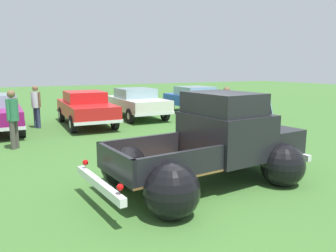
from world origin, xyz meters
TOP-DOWN VIEW (x-y plane):
  - ground_plane at (0.00, 0.00)m, footprint 80.00×80.00m
  - vintage_pickup_truck at (0.39, 0.03)m, footprint 4.76×3.07m
  - show_car_1 at (-0.29, 8.40)m, footprint 1.97×4.53m
  - show_car_2 at (2.39, 9.29)m, footprint 1.93×4.14m
  - show_car_3 at (5.76, 9.22)m, footprint 1.98×4.21m
  - spectator_0 at (3.19, 3.34)m, footprint 0.47×0.49m
  - spectator_1 at (-3.25, 5.27)m, footprint 0.47×0.49m
  - spectator_2 at (-2.21, 8.67)m, footprint 0.47×0.50m

SIDE VIEW (x-z plane):
  - ground_plane at x=0.00m, z-range 0.00..0.00m
  - vintage_pickup_truck at x=0.39m, z-range -0.22..1.74m
  - show_car_2 at x=2.39m, z-range 0.07..1.50m
  - show_car_1 at x=-0.29m, z-range 0.07..1.50m
  - show_car_3 at x=5.76m, z-range 0.07..1.50m
  - spectator_2 at x=-2.21m, z-range 0.12..1.84m
  - spectator_1 at x=-3.25m, z-range 0.13..1.90m
  - spectator_0 at x=3.19m, z-range 0.13..1.93m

